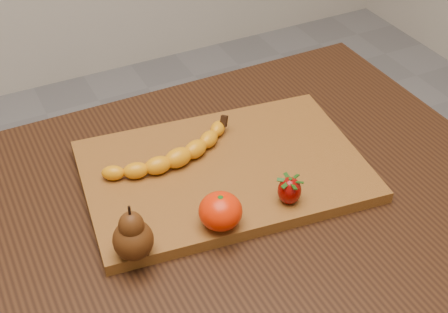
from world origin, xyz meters
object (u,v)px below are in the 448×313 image
cutting_board (224,171)px  pear (132,232)px  mandarin (220,211)px  table (208,251)px

cutting_board → pear: 0.24m
cutting_board → mandarin: bearing=-111.7°
table → cutting_board: cutting_board is taller
table → mandarin: bearing=-96.6°
mandarin → pear: bearing=179.3°
table → pear: 0.22m
cutting_board → table: bearing=-128.5°
table → mandarin: size_ratio=15.75×
pear → mandarin: bearing=-0.7°
table → mandarin: mandarin is taller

